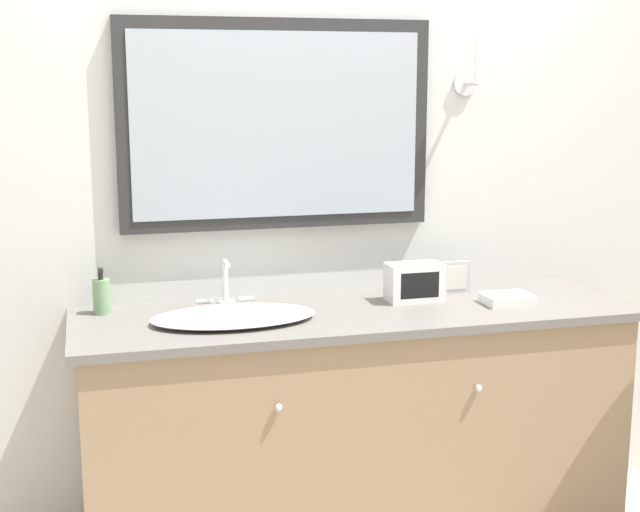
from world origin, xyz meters
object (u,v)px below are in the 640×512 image
Objects in this scene: appliance_box at (415,282)px; picture_frame at (456,277)px; soap_bottle at (102,296)px; sink_basin at (234,315)px.

appliance_box is 1.66× the size of picture_frame.
sink_basin is at bearing -26.30° from soap_bottle.
soap_bottle reaches higher than picture_frame.
soap_bottle is 1.34× the size of picture_frame.
appliance_box is at bearing -5.66° from soap_bottle.
sink_basin is 4.53× the size of picture_frame.
sink_basin is at bearing -169.06° from picture_frame.
sink_basin is 2.74× the size of appliance_box.
picture_frame is at bearing 19.88° from appliance_box.
picture_frame is (1.29, -0.04, -0.00)m from soap_bottle.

